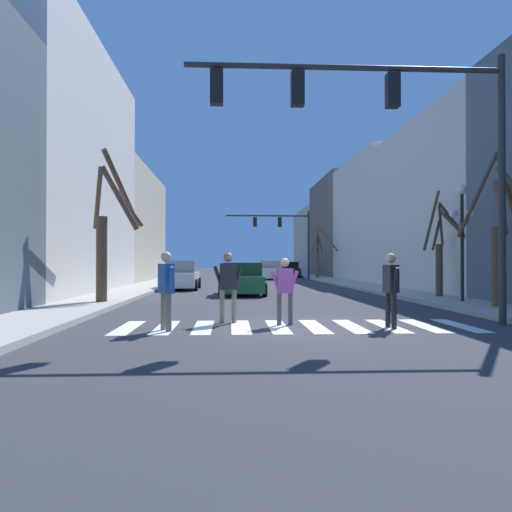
# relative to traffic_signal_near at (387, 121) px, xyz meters

# --- Properties ---
(ground_plane) EXTENTS (240.00, 240.00, 0.00)m
(ground_plane) POSITION_rel_traffic_signal_near_xyz_m (-2.28, -0.08, -5.07)
(ground_plane) COLOR #38383D
(sidewalk_left) EXTENTS (2.34, 90.00, 0.15)m
(sidewalk_left) POSITION_rel_traffic_signal_near_xyz_m (-8.90, -0.08, -5.00)
(sidewalk_left) COLOR #ADA89E
(sidewalk_left) RESTS_ON ground_plane
(building_row_left) EXTENTS (6.00, 41.76, 12.09)m
(building_row_left) POSITION_rel_traffic_signal_near_xyz_m (-13.07, 14.46, 0.05)
(building_row_left) COLOR #515B66
(building_row_left) RESTS_ON ground_plane
(building_row_right) EXTENTS (6.00, 67.73, 10.17)m
(building_row_right) POSITION_rel_traffic_signal_near_xyz_m (8.50, 27.63, -0.42)
(building_row_right) COLOR #515B66
(building_row_right) RESTS_ON ground_plane
(crosswalk_stripes) EXTENTS (8.55, 2.60, 0.01)m
(crosswalk_stripes) POSITION_rel_traffic_signal_near_xyz_m (-2.28, -0.07, -5.07)
(crosswalk_stripes) COLOR white
(crosswalk_stripes) RESTS_ON ground_plane
(traffic_signal_near) EXTENTS (8.01, 0.28, 6.77)m
(traffic_signal_near) POSITION_rel_traffic_signal_near_xyz_m (0.00, 0.00, 0.00)
(traffic_signal_near) COLOR #2D2D2D
(traffic_signal_near) RESTS_ON ground_plane
(traffic_signal_far) EXTENTS (7.28, 0.28, 5.97)m
(traffic_signal_far) POSITION_rel_traffic_signal_near_xyz_m (0.75, 30.97, -0.70)
(traffic_signal_far) COLOR #2D2D2D
(traffic_signal_far) RESTS_ON ground_plane
(street_lamp_right_corner) EXTENTS (0.95, 0.36, 4.23)m
(street_lamp_right_corner) POSITION_rel_traffic_signal_near_xyz_m (4.49, 5.48, -1.93)
(street_lamp_right_corner) COLOR black
(street_lamp_right_corner) RESTS_ON sidewalk_right
(car_parked_right_near) EXTENTS (1.96, 4.42, 1.63)m
(car_parked_right_near) POSITION_rel_traffic_signal_near_xyz_m (-6.62, 16.32, -4.31)
(car_parked_right_near) COLOR silver
(car_parked_right_near) RESTS_ON ground_plane
(car_at_intersection) EXTENTS (2.05, 4.63, 1.66)m
(car_at_intersection) POSITION_rel_traffic_signal_near_xyz_m (-0.39, 32.17, -4.30)
(car_at_intersection) COLOR white
(car_at_intersection) RESTS_ON ground_plane
(car_parked_left_far) EXTENTS (1.97, 4.48, 1.56)m
(car_parked_left_far) POSITION_rel_traffic_signal_near_xyz_m (2.05, 37.87, -4.34)
(car_parked_left_far) COLOR black
(car_parked_left_far) RESTS_ON ground_plane
(car_driving_toward_lane) EXTENTS (2.18, 4.31, 1.53)m
(car_driving_toward_lane) POSITION_rel_traffic_signal_near_xyz_m (-3.33, 11.57, -4.35)
(car_driving_toward_lane) COLOR #236B38
(car_driving_toward_lane) RESTS_ON ground_plane
(pedestrian_on_right_sidewalk) EXTENTS (0.72, 0.27, 1.67)m
(pedestrian_on_right_sidewalk) POSITION_rel_traffic_signal_near_xyz_m (-2.53, 0.23, -4.09)
(pedestrian_on_right_sidewalk) COLOR #4C4C51
(pedestrian_on_right_sidewalk) RESTS_ON ground_plane
(pedestrian_crossing_street) EXTENTS (0.78, 0.28, 1.81)m
(pedestrian_crossing_street) POSITION_rel_traffic_signal_near_xyz_m (-3.94, 0.72, -4.00)
(pedestrian_crossing_street) COLOR #7A705B
(pedestrian_crossing_street) RESTS_ON ground_plane
(pedestrian_waiting_at_curb) EXTENTS (0.29, 0.77, 1.78)m
(pedestrian_waiting_at_curb) POSITION_rel_traffic_signal_near_xyz_m (-0.08, -0.48, -4.02)
(pedestrian_waiting_at_curb) COLOR black
(pedestrian_waiting_at_curb) RESTS_ON ground_plane
(pedestrian_near_right_corner) EXTENTS (0.47, 0.72, 1.81)m
(pedestrian_near_right_corner) POSITION_rel_traffic_signal_near_xyz_m (-5.35, -0.65, -4.00)
(pedestrian_near_right_corner) COLOR #7A705B
(pedestrian_near_right_corner) RESTS_ON ground_plane
(street_tree_left_far) EXTENTS (1.99, 2.29, 5.55)m
(street_tree_left_far) POSITION_rel_traffic_signal_near_xyz_m (-8.33, 6.27, -2.35)
(street_tree_left_far) COLOR brown
(street_tree_left_far) RESTS_ON sidewalk_left
(street_tree_right_far) EXTENTS (2.46, 2.07, 4.38)m
(street_tree_right_far) POSITION_rel_traffic_signal_near_xyz_m (4.85, 8.01, -3.02)
(street_tree_right_far) COLOR brown
(street_tree_right_far) RESTS_ON sidewalk_right
(street_tree_right_near) EXTENTS (1.97, 2.41, 4.99)m
(street_tree_right_near) POSITION_rel_traffic_signal_near_xyz_m (4.69, 3.26, -2.60)
(street_tree_right_near) COLOR brown
(street_tree_right_near) RESTS_ON sidewalk_right
(street_tree_right_mid) EXTENTS (2.22, 3.01, 4.72)m
(street_tree_right_mid) POSITION_rel_traffic_signal_near_xyz_m (4.03, 32.36, -2.76)
(street_tree_right_mid) COLOR brown
(street_tree_right_mid) RESTS_ON sidewalk_right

